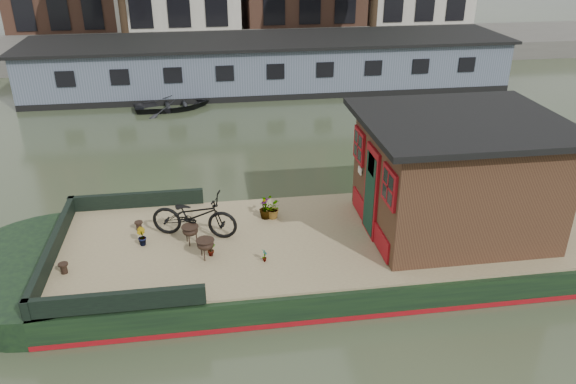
{
  "coord_description": "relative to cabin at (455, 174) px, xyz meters",
  "views": [
    {
      "loc": [
        -2.77,
        -9.91,
        6.56
      ],
      "look_at": [
        -1.22,
        0.5,
        1.47
      ],
      "focal_mm": 35.0,
      "sensor_mm": 36.0,
      "label": 1
    }
  ],
  "objects": [
    {
      "name": "quay",
      "position": [
        -2.19,
        20.5,
        -1.43
      ],
      "size": [
        60.0,
        6.0,
        0.9
      ],
      "primitive_type": "cube",
      "color": "#47443F",
      "rests_on": "ground"
    },
    {
      "name": "potted_plant_e",
      "position": [
        -4.05,
        -0.79,
        -1.1
      ],
      "size": [
        0.12,
        0.15,
        0.26
      ],
      "primitive_type": "imported",
      "rotation": [
        0.0,
        0.0,
        1.38
      ],
      "color": "maroon",
      "rests_on": "houseboat_deck"
    },
    {
      "name": "bicycle",
      "position": [
        -5.37,
        0.41,
        -0.76
      ],
      "size": [
        1.9,
        1.11,
        0.94
      ],
      "primitive_type": "imported",
      "rotation": [
        0.0,
        0.0,
        1.28
      ],
      "color": "black",
      "rests_on": "houseboat_deck"
    },
    {
      "name": "potted_plant_c",
      "position": [
        -3.7,
        0.92,
        -0.99
      ],
      "size": [
        0.48,
        0.44,
        0.47
      ],
      "primitive_type": "imported",
      "rotation": [
        0.0,
        0.0,
        3.34
      ],
      "color": "#AA4231",
      "rests_on": "houseboat_deck"
    },
    {
      "name": "far_houseboat",
      "position": [
        -2.19,
        14.0,
        -0.91
      ],
      "size": [
        20.4,
        4.4,
        2.11
      ],
      "color": "slate",
      "rests_on": "ground"
    },
    {
      "name": "dinghy",
      "position": [
        -6.27,
        11.5,
        -1.58
      ],
      "size": [
        3.21,
        2.54,
        0.6
      ],
      "primitive_type": "imported",
      "rotation": [
        0.0,
        0.0,
        1.75
      ],
      "color": "black",
      "rests_on": "ground"
    },
    {
      "name": "bow_bulwark",
      "position": [
        -7.25,
        0.0,
        -1.05
      ],
      "size": [
        3.0,
        4.0,
        0.35
      ],
      "color": "black",
      "rests_on": "houseboat_deck"
    },
    {
      "name": "brazier_front",
      "position": [
        -5.16,
        -0.49,
        -1.03
      ],
      "size": [
        0.48,
        0.48,
        0.4
      ],
      "primitive_type": null,
      "rotation": [
        0.0,
        0.0,
        0.34
      ],
      "color": "black",
      "rests_on": "houseboat_deck"
    },
    {
      "name": "bollard_port",
      "position": [
        -6.55,
        0.82,
        -1.13
      ],
      "size": [
        0.17,
        0.17,
        0.2
      ],
      "primitive_type": "cylinder",
      "color": "black",
      "rests_on": "houseboat_deck"
    },
    {
      "name": "cabin",
      "position": [
        0.0,
        0.0,
        0.0
      ],
      "size": [
        4.0,
        3.5,
        2.42
      ],
      "color": "black",
      "rests_on": "houseboat_deck"
    },
    {
      "name": "bollard_stbd",
      "position": [
        -7.79,
        -0.64,
        -1.12
      ],
      "size": [
        0.18,
        0.18,
        0.21
      ],
      "primitive_type": "cylinder",
      "color": "black",
      "rests_on": "houseboat_deck"
    },
    {
      "name": "potted_plant_b",
      "position": [
        -6.44,
        0.19,
        -1.04
      ],
      "size": [
        0.26,
        0.27,
        0.38
      ],
      "primitive_type": "imported",
      "rotation": [
        0.0,
        0.0,
        2.3
      ],
      "color": "brown",
      "rests_on": "houseboat_deck"
    },
    {
      "name": "potted_plant_d",
      "position": [
        -3.84,
        0.96,
        -0.98
      ],
      "size": [
        0.33,
        0.33,
        0.5
      ],
      "primitive_type": "imported",
      "rotation": [
        0.0,
        0.0,
        4.51
      ],
      "color": "#9C3E2A",
      "rests_on": "houseboat_deck"
    },
    {
      "name": "ground",
      "position": [
        -2.19,
        0.0,
        -1.88
      ],
      "size": [
        120.0,
        120.0,
        0.0
      ],
      "primitive_type": "plane",
      "color": "#272F1E",
      "rests_on": "ground"
    },
    {
      "name": "houseboat_deck",
      "position": [
        -2.19,
        0.0,
        -1.25
      ],
      "size": [
        11.8,
        3.8,
        0.05
      ],
      "primitive_type": "cube",
      "color": "#908459",
      "rests_on": "houseboat_hull"
    },
    {
      "name": "potted_plant_a",
      "position": [
        -5.08,
        -0.43,
        -1.03
      ],
      "size": [
        0.25,
        0.2,
        0.41
      ],
      "primitive_type": "imported",
      "rotation": [
        0.0,
        0.0,
        0.3
      ],
      "color": "#98532B",
      "rests_on": "houseboat_deck"
    },
    {
      "name": "brazier_rear",
      "position": [
        -5.46,
        0.1,
        -1.03
      ],
      "size": [
        0.43,
        0.43,
        0.4
      ],
      "primitive_type": null,
      "rotation": [
        0.0,
        0.0,
        0.2
      ],
      "color": "black",
      "rests_on": "houseboat_deck"
    },
    {
      "name": "houseboat_hull",
      "position": [
        -3.52,
        0.0,
        -1.6
      ],
      "size": [
        14.01,
        4.02,
        0.6
      ],
      "color": "black",
      "rests_on": "ground"
    }
  ]
}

